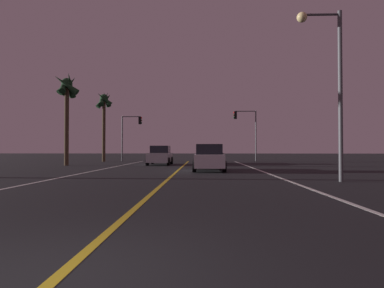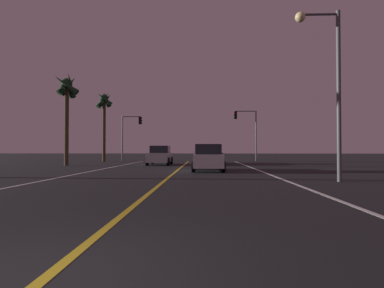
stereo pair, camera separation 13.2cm
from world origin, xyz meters
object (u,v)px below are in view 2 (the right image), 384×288
at_px(palm_tree_left_mid, 67,93).
at_px(car_lead_same_lane, 208,158).
at_px(car_oncoming, 160,156).
at_px(traffic_light_near_left, 132,128).
at_px(car_ahead_far, 212,155).
at_px(traffic_light_near_right, 246,124).
at_px(street_lamp_right_near, 328,72).
at_px(palm_tree_left_far, 104,105).

bearing_deg(palm_tree_left_mid, car_lead_same_lane, -26.26).
distance_m(car_oncoming, traffic_light_near_left, 10.05).
height_order(car_lead_same_lane, car_oncoming, same).
height_order(car_ahead_far, traffic_light_near_right, traffic_light_near_right).
xyz_separation_m(car_lead_same_lane, traffic_light_near_right, (4.65, 16.05, 3.49)).
relative_size(traffic_light_near_left, palm_tree_left_mid, 0.67).
bearing_deg(traffic_light_near_left, car_ahead_far, -34.23).
bearing_deg(traffic_light_near_right, car_ahead_far, 57.23).
relative_size(traffic_light_near_left, street_lamp_right_near, 0.72).
bearing_deg(palm_tree_left_far, palm_tree_left_mid, -93.76).
bearing_deg(palm_tree_left_mid, traffic_light_near_right, 31.46).
height_order(traffic_light_near_right, palm_tree_left_mid, palm_tree_left_mid).
bearing_deg(street_lamp_right_near, palm_tree_left_mid, -36.12).
distance_m(car_ahead_far, traffic_light_near_right, 8.30).
height_order(palm_tree_left_mid, palm_tree_left_far, palm_tree_left_far).
relative_size(car_lead_same_lane, traffic_light_near_left, 0.81).
bearing_deg(traffic_light_near_left, car_lead_same_lane, -61.44).
xyz_separation_m(car_ahead_far, traffic_light_near_right, (4.08, 6.33, 3.49)).
height_order(car_oncoming, palm_tree_left_mid, palm_tree_left_mid).
bearing_deg(car_ahead_far, traffic_light_near_right, -32.77).
distance_m(traffic_light_near_left, palm_tree_left_mid, 10.90).
distance_m(traffic_light_near_right, street_lamp_right_near, 22.54).
relative_size(car_ahead_far, traffic_light_near_right, 0.73).
distance_m(car_ahead_far, car_lead_same_lane, 9.73).
distance_m(traffic_light_near_left, street_lamp_right_near, 26.41).
bearing_deg(palm_tree_left_mid, traffic_light_near_left, 72.44).
height_order(car_ahead_far, street_lamp_right_near, street_lamp_right_near).
relative_size(car_ahead_far, car_lead_same_lane, 1.00).
relative_size(car_oncoming, traffic_light_near_left, 0.81).
xyz_separation_m(car_ahead_far, palm_tree_left_far, (-11.98, 4.39, 5.49)).
xyz_separation_m(traffic_light_near_right, palm_tree_left_mid, (-16.59, -10.15, 1.92)).
bearing_deg(car_lead_same_lane, palm_tree_left_mid, 63.74).
bearing_deg(car_ahead_far, car_lead_same_lane, 176.63).
xyz_separation_m(street_lamp_right_near, palm_tree_left_far, (-16.42, 20.59, 1.64)).
bearing_deg(car_oncoming, street_lamp_right_near, 33.09).
bearing_deg(traffic_light_near_left, street_lamp_right_near, -58.61).
relative_size(car_ahead_far, palm_tree_left_mid, 0.54).
bearing_deg(car_ahead_far, traffic_light_near_left, 55.77).
bearing_deg(car_lead_same_lane, traffic_light_near_right, -16.15).
xyz_separation_m(traffic_light_near_right, palm_tree_left_far, (-16.05, -1.94, 2.00)).
bearing_deg(car_ahead_far, car_oncoming, 113.62).
relative_size(car_oncoming, palm_tree_left_far, 0.54).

